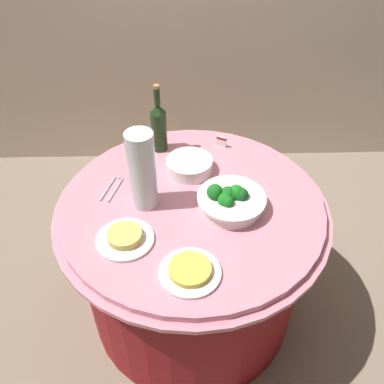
# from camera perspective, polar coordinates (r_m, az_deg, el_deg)

# --- Properties ---
(ground_plane) EXTENTS (6.00, 6.00, 0.00)m
(ground_plane) POSITION_cam_1_polar(r_m,az_deg,el_deg) (2.26, 0.00, -15.26)
(ground_plane) COLOR gray
(buffet_table) EXTENTS (1.16, 1.16, 0.74)m
(buffet_table) POSITION_cam_1_polar(r_m,az_deg,el_deg) (1.96, 0.00, -9.18)
(buffet_table) COLOR maroon
(buffet_table) RESTS_ON ground_plane
(broccoli_bowl) EXTENTS (0.28, 0.28, 0.12)m
(broccoli_bowl) POSITION_cam_1_polar(r_m,az_deg,el_deg) (1.64, 5.46, -1.11)
(broccoli_bowl) COLOR white
(broccoli_bowl) RESTS_ON buffet_table
(plate_stack) EXTENTS (0.21, 0.21, 0.06)m
(plate_stack) POSITION_cam_1_polar(r_m,az_deg,el_deg) (1.83, -0.36, 3.79)
(plate_stack) COLOR white
(plate_stack) RESTS_ON buffet_table
(wine_bottle) EXTENTS (0.07, 0.07, 0.34)m
(wine_bottle) POSITION_cam_1_polar(r_m,az_deg,el_deg) (1.92, -4.71, 9.27)
(wine_bottle) COLOR #1A3314
(wine_bottle) RESTS_ON buffet_table
(decorative_fruit_vase) EXTENTS (0.11, 0.11, 0.34)m
(decorative_fruit_vase) POSITION_cam_1_polar(r_m,az_deg,el_deg) (1.59, -7.02, 2.76)
(decorative_fruit_vase) COLOR silver
(decorative_fruit_vase) RESTS_ON buffet_table
(serving_tongs) EXTENTS (0.09, 0.17, 0.01)m
(serving_tongs) POSITION_cam_1_polar(r_m,az_deg,el_deg) (1.78, -11.14, 0.56)
(serving_tongs) COLOR silver
(serving_tongs) RESTS_ON buffet_table
(food_plate_fried_egg) EXTENTS (0.22, 0.22, 0.03)m
(food_plate_fried_egg) POSITION_cam_1_polar(r_m,az_deg,el_deg) (1.43, -0.29, -11.07)
(food_plate_fried_egg) COLOR white
(food_plate_fried_egg) RESTS_ON buffet_table
(food_plate_noodles) EXTENTS (0.22, 0.22, 0.04)m
(food_plate_noodles) POSITION_cam_1_polar(r_m,az_deg,el_deg) (1.55, -9.44, -6.37)
(food_plate_noodles) COLOR white
(food_plate_noodles) RESTS_ON buffet_table
(label_placard_front) EXTENTS (0.05, 0.03, 0.05)m
(label_placard_front) POSITION_cam_1_polar(r_m,az_deg,el_deg) (1.99, 4.18, 7.18)
(label_placard_front) COLOR white
(label_placard_front) RESTS_ON buffet_table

